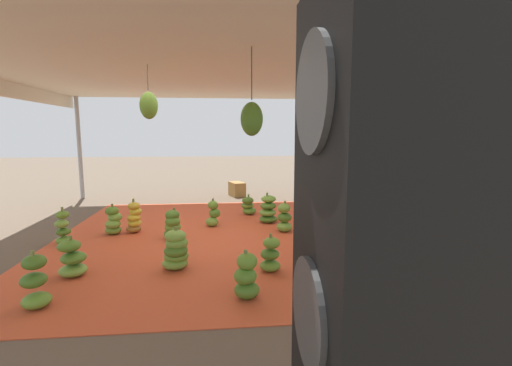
{
  "coord_description": "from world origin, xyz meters",
  "views": [
    {
      "loc": [
        5.69,
        0.22,
        1.68
      ],
      "look_at": [
        -0.08,
        0.8,
        0.86
      ],
      "focal_mm": 25.27,
      "sensor_mm": 36.0,
      "label": 1
    }
  ],
  "objects_px": {
    "banana_bunch_1": "(63,229)",
    "banana_bunch_7": "(134,218)",
    "banana_bunch_9": "(284,219)",
    "worker_2": "(330,162)",
    "banana_bunch_10": "(72,259)",
    "banana_bunch_3": "(173,225)",
    "banana_bunch_2": "(248,206)",
    "banana_bunch_6": "(326,273)",
    "banana_bunch_8": "(213,214)",
    "speaker_stack": "(378,317)",
    "banana_bunch_13": "(268,210)",
    "crate_0": "(237,189)",
    "banana_bunch_0": "(270,256)",
    "worker_0": "(389,172)",
    "banana_bunch_12": "(35,283)",
    "banana_bunch_5": "(113,221)",
    "banana_bunch_11": "(246,278)",
    "worker_1": "(385,177)",
    "banana_bunch_4": "(176,251)"
  },
  "relations": [
    {
      "from": "banana_bunch_6",
      "to": "worker_0",
      "type": "xyz_separation_m",
      "value": [
        -2.88,
        2.04,
        0.72
      ]
    },
    {
      "from": "banana_bunch_1",
      "to": "crate_0",
      "type": "height_order",
      "value": "banana_bunch_1"
    },
    {
      "from": "banana_bunch_9",
      "to": "worker_2",
      "type": "xyz_separation_m",
      "value": [
        -2.27,
        1.48,
        0.76
      ]
    },
    {
      "from": "banana_bunch_2",
      "to": "banana_bunch_6",
      "type": "height_order",
      "value": "banana_bunch_6"
    },
    {
      "from": "banana_bunch_2",
      "to": "banana_bunch_13",
      "type": "relative_size",
      "value": 0.75
    },
    {
      "from": "banana_bunch_11",
      "to": "banana_bunch_13",
      "type": "distance_m",
      "value": 3.13
    },
    {
      "from": "banana_bunch_2",
      "to": "worker_2",
      "type": "height_order",
      "value": "worker_2"
    },
    {
      "from": "banana_bunch_9",
      "to": "banana_bunch_12",
      "type": "relative_size",
      "value": 0.94
    },
    {
      "from": "banana_bunch_9",
      "to": "banana_bunch_13",
      "type": "distance_m",
      "value": 0.67
    },
    {
      "from": "banana_bunch_1",
      "to": "banana_bunch_6",
      "type": "relative_size",
      "value": 1.07
    },
    {
      "from": "banana_bunch_8",
      "to": "speaker_stack",
      "type": "bearing_deg",
      "value": 7.06
    },
    {
      "from": "banana_bunch_11",
      "to": "worker_2",
      "type": "distance_m",
      "value": 5.27
    },
    {
      "from": "banana_bunch_10",
      "to": "speaker_stack",
      "type": "bearing_deg",
      "value": 35.57
    },
    {
      "from": "banana_bunch_1",
      "to": "banana_bunch_7",
      "type": "distance_m",
      "value": 1.07
    },
    {
      "from": "banana_bunch_3",
      "to": "worker_2",
      "type": "relative_size",
      "value": 0.29
    },
    {
      "from": "banana_bunch_1",
      "to": "worker_1",
      "type": "height_order",
      "value": "worker_1"
    },
    {
      "from": "worker_0",
      "to": "banana_bunch_6",
      "type": "bearing_deg",
      "value": -35.29
    },
    {
      "from": "banana_bunch_0",
      "to": "banana_bunch_6",
      "type": "height_order",
      "value": "banana_bunch_6"
    },
    {
      "from": "banana_bunch_6",
      "to": "banana_bunch_3",
      "type": "bearing_deg",
      "value": -139.66
    },
    {
      "from": "banana_bunch_6",
      "to": "banana_bunch_11",
      "type": "xyz_separation_m",
      "value": [
        0.02,
        -0.83,
        -0.01
      ]
    },
    {
      "from": "banana_bunch_7",
      "to": "banana_bunch_9",
      "type": "relative_size",
      "value": 1.1
    },
    {
      "from": "banana_bunch_0",
      "to": "banana_bunch_8",
      "type": "bearing_deg",
      "value": -161.8
    },
    {
      "from": "banana_bunch_2",
      "to": "worker_1",
      "type": "height_order",
      "value": "worker_1"
    },
    {
      "from": "banana_bunch_0",
      "to": "banana_bunch_10",
      "type": "xyz_separation_m",
      "value": [
        -0.09,
        -2.33,
        0.0
      ]
    },
    {
      "from": "banana_bunch_9",
      "to": "banana_bunch_3",
      "type": "bearing_deg",
      "value": -82.7
    },
    {
      "from": "worker_1",
      "to": "worker_2",
      "type": "xyz_separation_m",
      "value": [
        -2.04,
        -0.37,
        0.11
      ]
    },
    {
      "from": "banana_bunch_1",
      "to": "banana_bunch_4",
      "type": "relative_size",
      "value": 1.07
    },
    {
      "from": "banana_bunch_1",
      "to": "speaker_stack",
      "type": "relative_size",
      "value": 0.27
    },
    {
      "from": "crate_0",
      "to": "banana_bunch_7",
      "type": "bearing_deg",
      "value": -29.05
    },
    {
      "from": "worker_0",
      "to": "banana_bunch_10",
      "type": "bearing_deg",
      "value": -66.43
    },
    {
      "from": "banana_bunch_3",
      "to": "banana_bunch_10",
      "type": "relative_size",
      "value": 1.03
    },
    {
      "from": "banana_bunch_13",
      "to": "banana_bunch_12",
      "type": "bearing_deg",
      "value": -41.38
    },
    {
      "from": "banana_bunch_7",
      "to": "banana_bunch_10",
      "type": "relative_size",
      "value": 1.19
    },
    {
      "from": "banana_bunch_0",
      "to": "worker_0",
      "type": "xyz_separation_m",
      "value": [
        -2.21,
        2.53,
        0.75
      ]
    },
    {
      "from": "banana_bunch_7",
      "to": "speaker_stack",
      "type": "height_order",
      "value": "speaker_stack"
    },
    {
      "from": "banana_bunch_0",
      "to": "banana_bunch_3",
      "type": "bearing_deg",
      "value": -137.92
    },
    {
      "from": "speaker_stack",
      "to": "banana_bunch_8",
      "type": "bearing_deg",
      "value": -172.94
    },
    {
      "from": "crate_0",
      "to": "worker_0",
      "type": "bearing_deg",
      "value": 40.76
    },
    {
      "from": "banana_bunch_8",
      "to": "worker_0",
      "type": "xyz_separation_m",
      "value": [
        -0.0,
        3.25,
        0.73
      ]
    },
    {
      "from": "worker_0",
      "to": "banana_bunch_12",
      "type": "bearing_deg",
      "value": -59.73
    },
    {
      "from": "worker_0",
      "to": "banana_bunch_5",
      "type": "bearing_deg",
      "value": -85.62
    },
    {
      "from": "banana_bunch_7",
      "to": "banana_bunch_12",
      "type": "bearing_deg",
      "value": -7.62
    },
    {
      "from": "banana_bunch_1",
      "to": "banana_bunch_4",
      "type": "xyz_separation_m",
      "value": [
        1.18,
        1.8,
        -0.01
      ]
    },
    {
      "from": "speaker_stack",
      "to": "crate_0",
      "type": "relative_size",
      "value": 4.03
    },
    {
      "from": "banana_bunch_1",
      "to": "speaker_stack",
      "type": "height_order",
      "value": "speaker_stack"
    },
    {
      "from": "banana_bunch_8",
      "to": "crate_0",
      "type": "xyz_separation_m",
      "value": [
        -3.11,
        0.58,
        -0.04
      ]
    },
    {
      "from": "banana_bunch_5",
      "to": "speaker_stack",
      "type": "relative_size",
      "value": 0.24
    },
    {
      "from": "banana_bunch_1",
      "to": "banana_bunch_12",
      "type": "relative_size",
      "value": 1.03
    },
    {
      "from": "banana_bunch_6",
      "to": "worker_1",
      "type": "bearing_deg",
      "value": 145.08
    },
    {
      "from": "banana_bunch_9",
      "to": "worker_1",
      "type": "bearing_deg",
      "value": 97.07
    }
  ]
}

